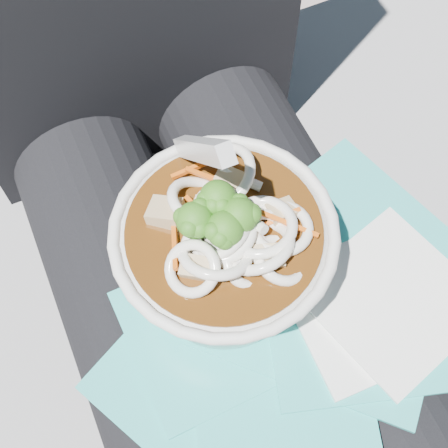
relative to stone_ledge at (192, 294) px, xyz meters
name	(u,v)px	position (x,y,z in m)	size (l,w,h in m)	color
ground	(232,417)	(0.00, -0.15, -0.22)	(20.00, 20.00, 0.00)	slate
stone_ledge	(192,294)	(0.00, 0.00, 0.00)	(1.00, 0.50, 0.44)	gray
lap	(237,319)	(0.00, -0.15, 0.29)	(0.31, 0.48, 0.15)	black
person_body	(199,227)	(0.00, -0.06, 0.32)	(0.34, 0.94, 0.98)	black
plastic_bag	(291,314)	(0.03, -0.19, 0.37)	(0.35, 0.27, 0.01)	teal
napkins	(378,303)	(0.10, -0.21, 0.38)	(0.16, 0.15, 0.01)	white
udon_bowl	(225,250)	(-0.01, -0.14, 0.44)	(0.19, 0.19, 0.20)	white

